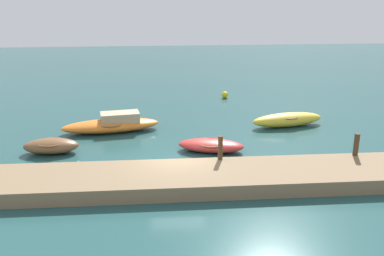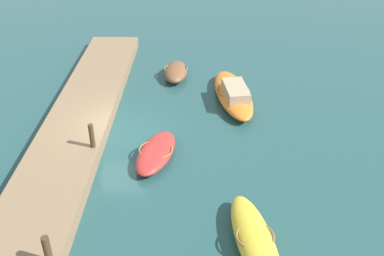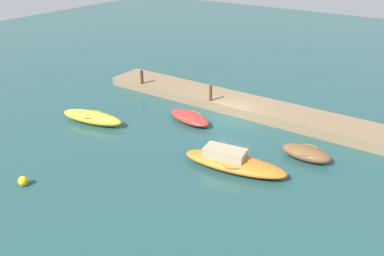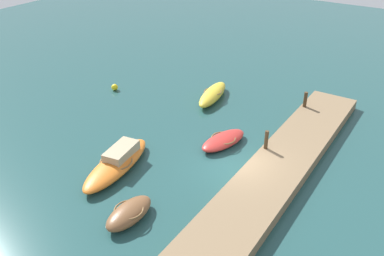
{
  "view_description": "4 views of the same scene",
  "coord_description": "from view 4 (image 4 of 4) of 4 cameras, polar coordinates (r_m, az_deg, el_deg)",
  "views": [
    {
      "loc": [
        -0.82,
        -18.29,
        7.95
      ],
      "look_at": [
        0.93,
        2.84,
        0.93
      ],
      "focal_mm": 40.51,
      "sensor_mm": 36.0,
      "label": 1
    },
    {
      "loc": [
        17.28,
        3.78,
        11.25
      ],
      "look_at": [
        0.3,
        3.37,
        0.62
      ],
      "focal_mm": 41.99,
      "sensor_mm": 36.0,
      "label": 2
    },
    {
      "loc": [
        -12.34,
        22.03,
        11.22
      ],
      "look_at": [
        0.38,
        3.66,
        0.64
      ],
      "focal_mm": 39.24,
      "sensor_mm": 36.0,
      "label": 3
    },
    {
      "loc": [
        -16.66,
        -7.94,
        12.92
      ],
      "look_at": [
        0.5,
        3.22,
        1.34
      ],
      "focal_mm": 38.92,
      "sensor_mm": 36.0,
      "label": 4
    }
  ],
  "objects": [
    {
      "name": "ground_plane",
      "position": [
        22.53,
        6.22,
        -5.71
      ],
      "size": [
        84.0,
        84.0,
        0.0
      ],
      "primitive_type": "plane",
      "color": "#234C4C"
    },
    {
      "name": "dock_platform",
      "position": [
        21.74,
        10.85,
        -6.59
      ],
      "size": [
        21.86,
        2.94,
        0.62
      ],
      "primitive_type": "cube",
      "color": "#846B4C",
      "rests_on": "ground_plane"
    },
    {
      "name": "dinghy_brown",
      "position": [
        19.31,
        -8.62,
        -11.43
      ],
      "size": [
        2.71,
        1.36,
        0.74
      ],
      "rotation": [
        0.0,
        0.0,
        -0.01
      ],
      "color": "brown",
      "rests_on": "ground_plane"
    },
    {
      "name": "rowboat_yellow",
      "position": [
        29.83,
        2.85,
        4.64
      ],
      "size": [
        4.53,
        1.98,
        0.79
      ],
      "rotation": [
        0.0,
        0.0,
        0.18
      ],
      "color": "gold",
      "rests_on": "ground_plane"
    },
    {
      "name": "motorboat_orange",
      "position": [
        22.59,
        -10.21,
        -4.63
      ],
      "size": [
        5.68,
        2.51,
        1.08
      ],
      "rotation": [
        0.0,
        0.0,
        0.16
      ],
      "color": "orange",
      "rests_on": "ground_plane"
    },
    {
      "name": "rowboat_red",
      "position": [
        24.42,
        4.32,
        -1.69
      ],
      "size": [
        3.52,
        2.09,
        0.61
      ],
      "rotation": [
        0.0,
        0.0,
        -0.23
      ],
      "color": "#B72D28",
      "rests_on": "ground_plane"
    },
    {
      "name": "mooring_post_west",
      "position": [
        23.1,
        10.14,
        -1.6
      ],
      "size": [
        0.21,
        0.21,
        1.09
      ],
      "primitive_type": "cylinder",
      "color": "#47331E",
      "rests_on": "dock_platform"
    },
    {
      "name": "mooring_post_mid_west",
      "position": [
        28.31,
        15.26,
        3.8
      ],
      "size": [
        0.24,
        0.24,
        1.03
      ],
      "primitive_type": "cylinder",
      "color": "#47331E",
      "rests_on": "dock_platform"
    },
    {
      "name": "marker_buoy",
      "position": [
        31.84,
        -10.55,
        5.51
      ],
      "size": [
        0.49,
        0.49,
        0.49
      ],
      "primitive_type": "sphere",
      "color": "yellow",
      "rests_on": "ground_plane"
    }
  ]
}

